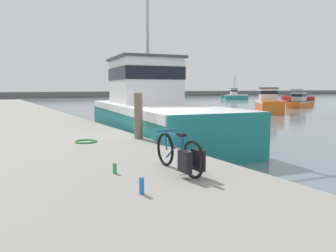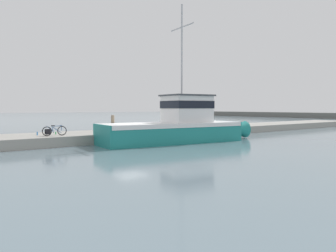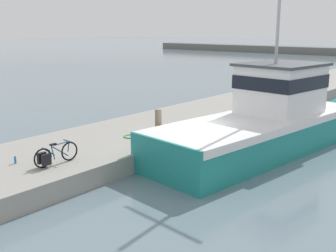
# 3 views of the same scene
# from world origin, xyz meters

# --- Properties ---
(ground_plane) EXTENTS (320.00, 320.00, 0.00)m
(ground_plane) POSITION_xyz_m (0.00, 0.00, 0.00)
(ground_plane) COLOR slate
(dock_pier) EXTENTS (5.33, 80.00, 0.74)m
(dock_pier) POSITION_xyz_m (-3.46, 0.00, 0.37)
(dock_pier) COLOR gray
(dock_pier) RESTS_ON ground_plane
(fishing_boat_main) EXTENTS (4.95, 13.97, 10.98)m
(fishing_boat_main) POSITION_xyz_m (1.56, 3.54, 1.37)
(fishing_boat_main) COLOR teal
(fishing_boat_main) RESTS_ON ground_plane
(bicycle_touring) EXTENTS (0.46, 1.78, 0.76)m
(bicycle_touring) POSITION_xyz_m (-2.16, -5.33, 1.08)
(bicycle_touring) COLOR black
(bicycle_touring) RESTS_ON dock_pier
(mooring_post) EXTENTS (0.27, 0.27, 1.46)m
(mooring_post) POSITION_xyz_m (-1.09, -0.97, 1.46)
(mooring_post) COLOR #756651
(mooring_post) RESTS_ON dock_pier
(hose_coil) EXTENTS (0.66, 0.66, 0.05)m
(hose_coil) POSITION_xyz_m (-2.76, -0.86, 0.76)
(hose_coil) COLOR green
(hose_coil) RESTS_ON dock_pier
(water_bottle_by_bike) EXTENTS (0.08, 0.08, 0.26)m
(water_bottle_by_bike) POSITION_xyz_m (-3.34, -6.06, 0.86)
(water_bottle_by_bike) COLOR blue
(water_bottle_by_bike) RESTS_ON dock_pier
(water_bottle_on_curb) EXTENTS (0.08, 0.08, 0.19)m
(water_bottle_on_curb) POSITION_xyz_m (-3.27, -4.70, 0.83)
(water_bottle_on_curb) COLOR green
(water_bottle_on_curb) RESTS_ON dock_pier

